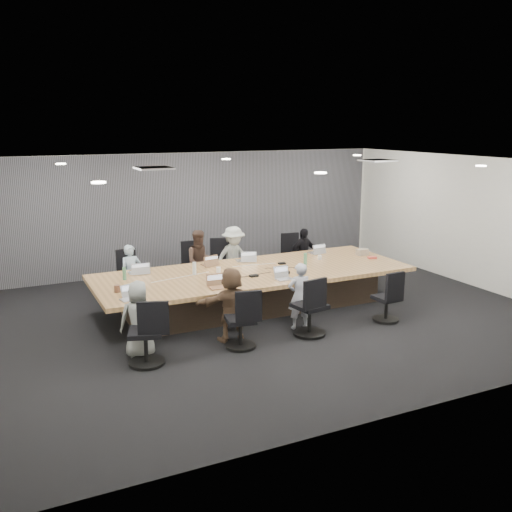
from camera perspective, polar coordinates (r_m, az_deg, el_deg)
name	(u,v)px	position (r m, az deg, el deg)	size (l,w,h in m)	color
floor	(265,315)	(10.63, 0.93, -5.97)	(10.00, 8.00, 0.00)	black
ceiling	(266,163)	(10.06, 0.99, 9.27)	(10.00, 8.00, 0.00)	white
wall_back	(192,211)	(13.89, -6.43, 4.47)	(10.00, 2.80, 0.00)	silver
wall_front	(416,304)	(7.02, 15.72, -4.62)	(10.00, 2.80, 0.00)	silver
wall_right	(472,221)	(13.23, 20.78, 3.25)	(8.00, 2.80, 0.00)	silver
curtain	(193,212)	(13.82, -6.32, 4.42)	(9.80, 0.04, 2.80)	#5B5B62
conference_table	(254,288)	(10.93, -0.23, -3.20)	(6.00, 2.20, 0.74)	#372A20
chair_0	(128,280)	(11.86, -12.70, -2.35)	(0.51, 0.51, 0.75)	black
chair_1	(195,270)	(12.23, -6.11, -1.40)	(0.57, 0.57, 0.84)	black
chair_2	(227,266)	(12.49, -2.88, -1.03)	(0.57, 0.57, 0.84)	black
chair_3	(295,260)	(13.23, 3.94, -0.38)	(0.53, 0.53, 0.78)	black
chair_4	(146,338)	(8.58, -10.98, -8.01)	(0.56, 0.56, 0.84)	black
chair_5	(240,324)	(9.06, -1.58, -6.84)	(0.52, 0.52, 0.77)	black
chair_6	(310,311)	(9.60, 5.39, -5.47)	(0.58, 0.58, 0.85)	black
chair_7	(387,302)	(10.49, 12.92, -4.49)	(0.49, 0.49, 0.72)	black
person_0	(131,274)	(11.48, -12.36, -1.77)	(0.43, 0.28, 1.17)	#9FB7C7
laptop_0	(138,272)	(10.92, -11.73, -1.61)	(0.35, 0.24, 0.02)	#B2B2B7
person_1	(201,262)	(11.85, -5.57, -0.62)	(0.65, 0.51, 1.34)	#3C2A22
laptop_1	(210,264)	(11.33, -4.62, -0.83)	(0.31, 0.22, 0.02)	#8C6647
person_2	(234,258)	(12.12, -2.26, -0.22)	(0.88, 0.50, 1.36)	#9AA19A
laptop_2	(244,260)	(11.61, -1.18, -0.45)	(0.32, 0.22, 0.02)	#B2B2B7
person_3	(303,254)	(12.88, 4.72, 0.17)	(0.70, 0.29, 1.19)	black
laptop_3	(316,252)	(12.39, 6.01, 0.35)	(0.32, 0.22, 0.02)	#B2B2B7
person_4	(139,319)	(8.84, -11.62, -6.19)	(0.58, 0.38, 1.19)	gray
laptop_4	(130,299)	(9.30, -12.49, -4.25)	(0.29, 0.20, 0.02)	#B2B2B7
person_5	(231,304)	(9.29, -2.47, -4.83)	(1.14, 0.36, 1.23)	brown
laptop_5	(219,288)	(9.73, -3.75, -3.18)	(0.30, 0.21, 0.02)	#8C6647
person_6	(299,296)	(9.84, 4.37, -4.01)	(0.43, 0.28, 1.17)	#A1A4B2
laptop_6	(284,279)	(10.25, 2.85, -2.32)	(0.29, 0.20, 0.02)	#B2B2B7
bottle_green_left	(124,274)	(10.46, -13.03, -1.73)	(0.06, 0.06, 0.23)	#4B8B5F
bottle_green_right	(305,259)	(11.27, 4.95, -0.32)	(0.07, 0.07, 0.25)	#4B8B5F
bottle_clear	(194,268)	(10.60, -6.18, -1.24)	(0.07, 0.07, 0.24)	silver
cup_white_far	(219,270)	(10.73, -3.77, -1.38)	(0.08, 0.08, 0.10)	white
cup_white_near	(320,257)	(11.79, 6.39, -0.14)	(0.07, 0.07, 0.09)	white
mug_brown	(117,289)	(9.75, -13.72, -3.19)	(0.10, 0.10, 0.12)	brown
mic_left	(254,276)	(10.43, -0.22, -1.99)	(0.16, 0.11, 0.03)	black
mic_right	(282,263)	(11.37, 2.60, -0.73)	(0.14, 0.09, 0.03)	black
stapler	(286,273)	(10.61, 3.02, -1.67)	(0.15, 0.04, 0.06)	black
canvas_bag	(362,252)	(12.32, 10.57, 0.39)	(0.24, 0.15, 0.13)	tan
snack_packet	(372,258)	(12.06, 11.54, -0.15)	(0.17, 0.11, 0.04)	#D64637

